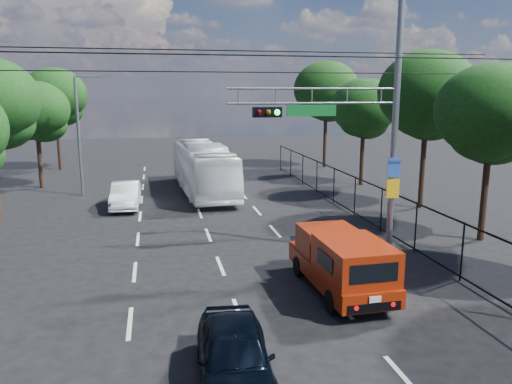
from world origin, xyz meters
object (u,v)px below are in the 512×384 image
object	(u,v)px
signal_mast	(364,117)
red_pickup	(341,261)
navy_hatchback	(234,356)
white_van	(126,195)
white_bus	(203,168)

from	to	relation	value
signal_mast	red_pickup	world-z (taller)	signal_mast
red_pickup	navy_hatchback	size ratio (longest dim) A/B	1.30
red_pickup	navy_hatchback	xyz separation A→B (m)	(-4.05, -4.35, -0.33)
signal_mast	navy_hatchback	distance (m)	10.55
navy_hatchback	signal_mast	bearing A→B (deg)	55.31
red_pickup	white_van	size ratio (longest dim) A/B	1.25
white_bus	red_pickup	bearing A→B (deg)	-84.19
red_pickup	white_bus	bearing A→B (deg)	99.03
red_pickup	white_bus	xyz separation A→B (m)	(-2.63, 16.53, 0.51)
red_pickup	signal_mast	bearing A→B (deg)	57.93
signal_mast	navy_hatchback	xyz separation A→B (m)	(-5.96, -7.41, -4.57)
signal_mast	white_van	bearing A→B (deg)	131.58
navy_hatchback	white_van	world-z (taller)	white_van
signal_mast	red_pickup	size ratio (longest dim) A/B	1.85
navy_hatchback	white_bus	size ratio (longest dim) A/B	0.36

